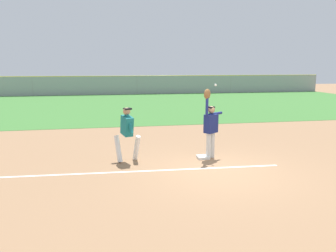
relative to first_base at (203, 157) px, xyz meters
The scene contains 12 objects.
ground_plane 1.35m from the first_base, 86.36° to the right, with size 79.87×79.87×0.00m, color #936D4C.
outfield_grass 15.32m from the first_base, 89.68° to the left, with size 41.26×18.56×0.01m, color #3D7533.
chalk_foul_line 4.10m from the first_base, 167.32° to the right, with size 12.00×0.10×0.01m, color white.
first_base is the anchor object (origin of this frame).
fielder 1.10m from the first_base, ahead, with size 0.81×0.58×2.28m.
runner 2.64m from the first_base, behind, with size 0.87×0.82×1.72m.
baseball 2.38m from the first_base, 13.84° to the left, with size 0.07×0.07×0.07m, color white.
outfield_fence 24.62m from the first_base, 89.80° to the left, with size 41.34×0.08×1.94m.
parked_car_silver 29.73m from the first_base, 108.39° to the left, with size 4.51×2.34×1.25m.
parked_car_green 28.70m from the first_base, 98.06° to the left, with size 4.42×2.15×1.25m.
parked_car_red 28.94m from the first_base, 86.15° to the left, with size 4.48×2.28×1.25m.
parked_car_blue 29.87m from the first_base, 76.17° to the left, with size 4.57×2.46×1.25m.
Camera 1 is at (-3.13, -8.76, 3.01)m, focal length 35.37 mm.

